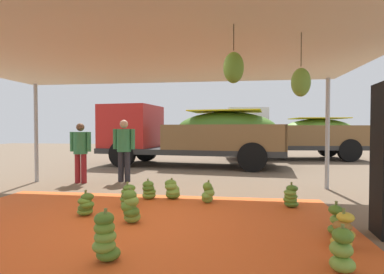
{
  "coord_description": "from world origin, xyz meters",
  "views": [
    {
      "loc": [
        1.52,
        -4.37,
        1.46
      ],
      "look_at": [
        0.7,
        1.84,
        1.29
      ],
      "focal_mm": 28.4,
      "sensor_mm": 36.0,
      "label": 1
    }
  ],
  "objects_px": {
    "cargo_truck_far": "(289,133)",
    "worker_1": "(81,148)",
    "banana_bunch_1": "(342,251)",
    "banana_bunch_2": "(343,231)",
    "worker_0": "(124,146)",
    "banana_bunch_8": "(172,190)",
    "banana_bunch_10": "(337,221)",
    "banana_bunch_9": "(105,238)",
    "banana_bunch_7": "(128,196)",
    "cargo_truck_main": "(189,133)",
    "banana_bunch_5": "(131,207)",
    "banana_bunch_3": "(86,205)",
    "banana_bunch_4": "(208,193)",
    "banana_bunch_6": "(291,197)",
    "banana_bunch_0": "(149,190)"
  },
  "relations": [
    {
      "from": "banana_bunch_8",
      "to": "banana_bunch_10",
      "type": "bearing_deg",
      "value": -34.47
    },
    {
      "from": "banana_bunch_6",
      "to": "worker_1",
      "type": "bearing_deg",
      "value": 159.83
    },
    {
      "from": "banana_bunch_0",
      "to": "banana_bunch_4",
      "type": "relative_size",
      "value": 0.94
    },
    {
      "from": "banana_bunch_1",
      "to": "banana_bunch_5",
      "type": "bearing_deg",
      "value": 154.8
    },
    {
      "from": "banana_bunch_1",
      "to": "banana_bunch_10",
      "type": "distance_m",
      "value": 1.15
    },
    {
      "from": "banana_bunch_5",
      "to": "cargo_truck_main",
      "type": "xyz_separation_m",
      "value": [
        -0.15,
        7.32,
        1.04
      ]
    },
    {
      "from": "banana_bunch_10",
      "to": "banana_bunch_1",
      "type": "bearing_deg",
      "value": -105.58
    },
    {
      "from": "banana_bunch_3",
      "to": "worker_0",
      "type": "relative_size",
      "value": 0.25
    },
    {
      "from": "banana_bunch_8",
      "to": "worker_0",
      "type": "relative_size",
      "value": 0.25
    },
    {
      "from": "banana_bunch_1",
      "to": "worker_1",
      "type": "xyz_separation_m",
      "value": [
        -5.13,
        4.42,
        0.72
      ]
    },
    {
      "from": "cargo_truck_far",
      "to": "worker_1",
      "type": "relative_size",
      "value": 4.05
    },
    {
      "from": "banana_bunch_4",
      "to": "banana_bunch_10",
      "type": "xyz_separation_m",
      "value": [
        1.88,
        -1.54,
        -0.0
      ]
    },
    {
      "from": "banana_bunch_0",
      "to": "cargo_truck_far",
      "type": "height_order",
      "value": "cargo_truck_far"
    },
    {
      "from": "banana_bunch_7",
      "to": "worker_0",
      "type": "distance_m",
      "value": 2.88
    },
    {
      "from": "banana_bunch_5",
      "to": "cargo_truck_far",
      "type": "height_order",
      "value": "cargo_truck_far"
    },
    {
      "from": "banana_bunch_1",
      "to": "cargo_truck_far",
      "type": "xyz_separation_m",
      "value": [
        1.58,
        11.72,
        1.02
      ]
    },
    {
      "from": "banana_bunch_3",
      "to": "worker_1",
      "type": "bearing_deg",
      "value": 119.05
    },
    {
      "from": "banana_bunch_7",
      "to": "worker_1",
      "type": "height_order",
      "value": "worker_1"
    },
    {
      "from": "banana_bunch_4",
      "to": "cargo_truck_far",
      "type": "relative_size",
      "value": 0.07
    },
    {
      "from": "banana_bunch_9",
      "to": "banana_bunch_4",
      "type": "bearing_deg",
      "value": 71.46
    },
    {
      "from": "banana_bunch_0",
      "to": "banana_bunch_10",
      "type": "height_order",
      "value": "banana_bunch_10"
    },
    {
      "from": "worker_0",
      "to": "worker_1",
      "type": "bearing_deg",
      "value": -161.46
    },
    {
      "from": "banana_bunch_0",
      "to": "banana_bunch_1",
      "type": "distance_m",
      "value": 3.99
    },
    {
      "from": "banana_bunch_1",
      "to": "banana_bunch_9",
      "type": "xyz_separation_m",
      "value": [
        -2.48,
        -0.07,
        0.04
      ]
    },
    {
      "from": "banana_bunch_6",
      "to": "cargo_truck_main",
      "type": "distance_m",
      "value": 6.72
    },
    {
      "from": "banana_bunch_3",
      "to": "banana_bunch_7",
      "type": "xyz_separation_m",
      "value": [
        0.5,
        0.67,
        0.01
      ]
    },
    {
      "from": "banana_bunch_4",
      "to": "banana_bunch_9",
      "type": "bearing_deg",
      "value": -108.54
    },
    {
      "from": "worker_0",
      "to": "banana_bunch_6",
      "type": "bearing_deg",
      "value": -29.05
    },
    {
      "from": "banana_bunch_9",
      "to": "worker_0",
      "type": "xyz_separation_m",
      "value": [
        -1.57,
        4.85,
        0.73
      ]
    },
    {
      "from": "banana_bunch_4",
      "to": "banana_bunch_3",
      "type": "bearing_deg",
      "value": -150.46
    },
    {
      "from": "worker_0",
      "to": "banana_bunch_3",
      "type": "bearing_deg",
      "value": -80.84
    },
    {
      "from": "banana_bunch_8",
      "to": "banana_bunch_2",
      "type": "bearing_deg",
      "value": -41.13
    },
    {
      "from": "banana_bunch_1",
      "to": "banana_bunch_2",
      "type": "relative_size",
      "value": 1.02
    },
    {
      "from": "banana_bunch_9",
      "to": "cargo_truck_far",
      "type": "relative_size",
      "value": 0.09
    },
    {
      "from": "banana_bunch_7",
      "to": "cargo_truck_main",
      "type": "bearing_deg",
      "value": 87.9
    },
    {
      "from": "cargo_truck_far",
      "to": "banana_bunch_1",
      "type": "bearing_deg",
      "value": -97.67
    },
    {
      "from": "banana_bunch_8",
      "to": "cargo_truck_main",
      "type": "xyz_separation_m",
      "value": [
        -0.46,
        5.65,
        1.09
      ]
    },
    {
      "from": "banana_bunch_3",
      "to": "banana_bunch_8",
      "type": "bearing_deg",
      "value": 49.28
    },
    {
      "from": "worker_0",
      "to": "banana_bunch_5",
      "type": "bearing_deg",
      "value": -68.34
    },
    {
      "from": "banana_bunch_7",
      "to": "banana_bunch_0",
      "type": "bearing_deg",
      "value": 70.49
    },
    {
      "from": "banana_bunch_2",
      "to": "banana_bunch_10",
      "type": "bearing_deg",
      "value": 81.39
    },
    {
      "from": "banana_bunch_1",
      "to": "banana_bunch_7",
      "type": "relative_size",
      "value": 1.07
    },
    {
      "from": "banana_bunch_2",
      "to": "banana_bunch_3",
      "type": "xyz_separation_m",
      "value": [
        -3.77,
        0.87,
        -0.02
      ]
    },
    {
      "from": "banana_bunch_2",
      "to": "banana_bunch_6",
      "type": "relative_size",
      "value": 1.03
    },
    {
      "from": "banana_bunch_2",
      "to": "banana_bunch_3",
      "type": "height_order",
      "value": "banana_bunch_2"
    },
    {
      "from": "banana_bunch_1",
      "to": "banana_bunch_9",
      "type": "height_order",
      "value": "banana_bunch_9"
    },
    {
      "from": "banana_bunch_2",
      "to": "worker_0",
      "type": "height_order",
      "value": "worker_0"
    },
    {
      "from": "cargo_truck_main",
      "to": "banana_bunch_3",
      "type": "bearing_deg",
      "value": -95.93
    },
    {
      "from": "banana_bunch_7",
      "to": "cargo_truck_main",
      "type": "height_order",
      "value": "cargo_truck_main"
    },
    {
      "from": "cargo_truck_far",
      "to": "worker_1",
      "type": "xyz_separation_m",
      "value": [
        -6.71,
        -7.3,
        -0.3
      ]
    }
  ]
}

